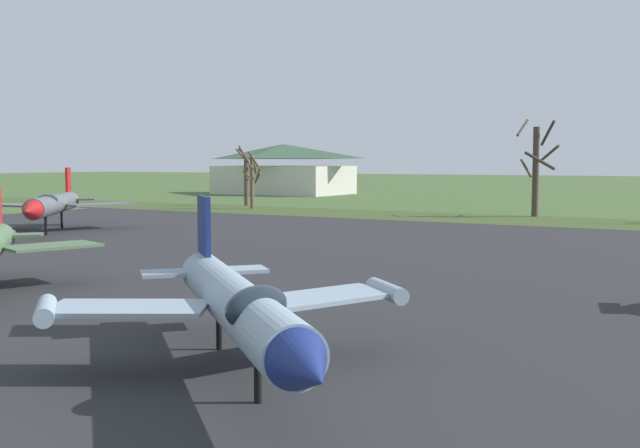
% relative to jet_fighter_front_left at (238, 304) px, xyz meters
% --- Properties ---
extents(asphalt_apron, '(85.76, 61.09, 0.05)m').
position_rel_jet_fighter_front_left_xyz_m(asphalt_apron, '(-11.56, 16.19, -1.83)').
color(asphalt_apron, '#28282B').
rests_on(asphalt_apron, ground).
extents(grass_verge_strip, '(145.76, 12.00, 0.06)m').
position_rel_jet_fighter_front_left_xyz_m(grass_verge_strip, '(-11.56, 52.73, -1.83)').
color(grass_verge_strip, '#3C4D24').
rests_on(grass_verge_strip, ground).
extents(jet_fighter_front_left, '(10.92, 10.29, 4.27)m').
position_rel_jet_fighter_front_left_xyz_m(jet_fighter_front_left, '(0.00, 0.00, 0.00)').
color(jet_fighter_front_left, '#8EA3B2').
rests_on(jet_fighter_front_left, ground).
extents(jet_fighter_front_right, '(11.92, 13.56, 4.88)m').
position_rel_jet_fighter_front_left_xyz_m(jet_fighter_front_right, '(-34.55, 23.68, 0.29)').
color(jet_fighter_front_right, '#565B60').
rests_on(jet_fighter_front_right, ground).
extents(info_placard_front_right, '(0.49, 0.27, 0.94)m').
position_rel_jet_fighter_front_left_xyz_m(info_placard_front_right, '(-30.41, 17.02, -1.29)').
color(info_placard_front_right, black).
rests_on(info_placard_front_right, ground).
extents(bare_tree_far_left, '(2.76, 3.15, 7.09)m').
position_rel_jet_fighter_front_left_xyz_m(bare_tree_far_left, '(-42.24, 59.81, 1.67)').
color(bare_tree_far_left, brown).
rests_on(bare_tree_far_left, ground).
extents(bare_tree_left_of_center, '(2.69, 2.62, 7.26)m').
position_rel_jet_fighter_front_left_xyz_m(bare_tree_left_of_center, '(-37.77, 54.19, 1.99)').
color(bare_tree_left_of_center, brown).
rests_on(bare_tree_left_of_center, ground).
extents(bare_tree_center, '(3.87, 4.31, 9.60)m').
position_rel_jet_fighter_front_left_xyz_m(bare_tree_center, '(-6.73, 57.99, 3.09)').
color(bare_tree_center, '#42382D').
rests_on(bare_tree_center, ground).
extents(visitor_building, '(22.18, 14.60, 8.42)m').
position_rel_jet_fighter_front_left_xyz_m(visitor_building, '(-56.86, 90.83, 2.27)').
color(visitor_building, beige).
rests_on(visitor_building, ground).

